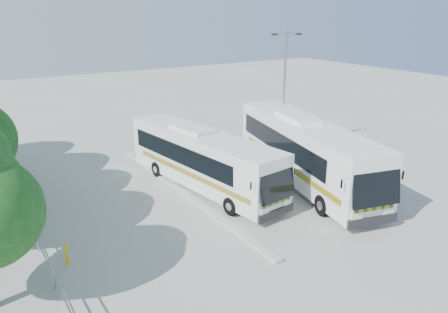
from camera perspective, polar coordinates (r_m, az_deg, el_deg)
ground at (r=22.98m, az=2.20°, el=-5.34°), size 100.00×100.00×0.00m
kerb_divider at (r=23.44m, az=-5.24°, el=-4.71°), size 0.40×16.00×0.15m
railing at (r=22.99m, az=-25.08°, el=-5.19°), size 0.06×22.00×1.00m
coach_main at (r=23.57m, az=-2.75°, el=-0.29°), size 3.66×11.32×3.09m
coach_adjacent at (r=24.61m, az=10.54°, el=0.78°), size 5.39×12.81×3.49m
lamppost at (r=28.50m, az=7.86°, el=8.71°), size 1.96×0.73×8.14m
bollard at (r=18.12m, az=-19.87°, el=-11.97°), size 0.13×0.13×0.90m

